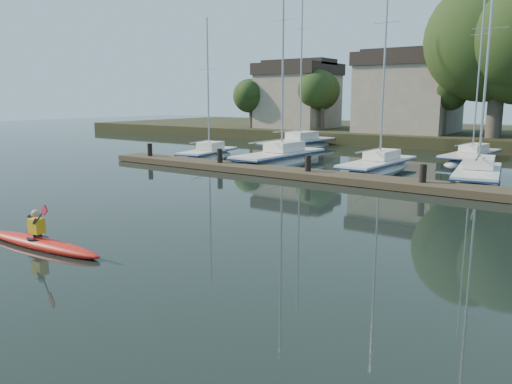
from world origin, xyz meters
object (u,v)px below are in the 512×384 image
Objects in this scene: sailboat_0 at (208,160)px; sailboat_1 at (280,166)px; dock at (361,180)px; sailboat_5 at (298,150)px; sailboat_6 at (470,162)px; sailboat_3 at (477,185)px; sailboat_2 at (378,173)px; kayak at (41,241)px.

sailboat_1 is (5.65, 0.60, -0.04)m from sailboat_0.
sailboat_5 is at bearing 130.74° from dock.
sailboat_6 is at bearing 80.72° from dock.
sailboat_1 is 12.15m from sailboat_3.
sailboat_2 reaches higher than dock.
sailboat_3 is (7.48, 19.37, -0.38)m from kayak.
sailboat_5 is (-10.58, 8.67, -0.03)m from sailboat_2.
sailboat_3 is 18.68m from sailboat_5.
sailboat_6 is (3.26, 8.31, 0.01)m from sailboat_2.
sailboat_5 is (-11.68, 13.56, -0.41)m from dock.
sailboat_3 is at bearing 43.09° from dock.
sailboat_1 is 6.58m from sailboat_2.
sailboat_5 is (-8.68, 28.74, -0.39)m from kayak.
sailboat_5 is (1.64, 9.66, -0.03)m from sailboat_0.
dock is 3.18× the size of sailboat_0.
kayak is 20.16m from sailboat_2.
sailboat_1 is at bearing -174.43° from sailboat_2.
sailboat_0 is at bearing 113.98° from kayak.
sailboat_2 is 13.68m from sailboat_5.
sailboat_2 is 5.63m from sailboat_3.
sailboat_1 reaches higher than sailboat_2.
kayak is 0.31× the size of sailboat_1.
sailboat_5 is 13.84m from sailboat_6.
sailboat_6 reaches higher than dock.
sailboat_2 is (-1.10, 4.89, -0.38)m from dock.
kayak is at bearing -93.97° from sailboat_6.
sailboat_0 is at bearing 163.71° from dock.
sailboat_1 is at bearing 98.91° from kayak.
sailboat_2 is 8.92m from sailboat_6.
sailboat_1 is (-7.67, 4.49, -0.41)m from dock.
sailboat_6 is at bearing 2.79° from sailboat_5.
sailboat_1 is at bearing -4.60° from sailboat_0.
sailboat_0 is 0.76× the size of sailboat_6.
dock is at bearing -145.65° from sailboat_3.
sailboat_2 is 0.86× the size of sailboat_5.
sailboat_1 is 0.93× the size of sailboat_5.
kayak is 20.77m from sailboat_3.
dock is at bearing -28.67° from sailboat_1.
dock is (3.00, 15.18, 0.02)m from kayak.
kayak is 0.14× the size of dock.
sailboat_5 is at bearing 69.68° from sailboat_0.
sailboat_6 reaches higher than sailboat_3.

